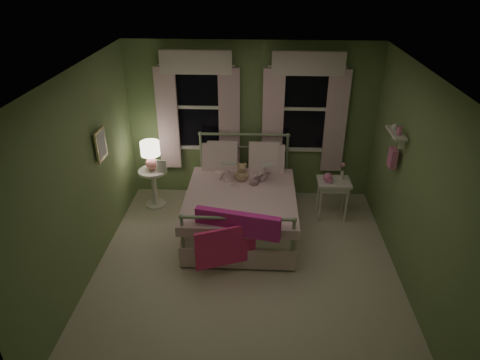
# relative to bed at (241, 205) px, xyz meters

# --- Properties ---
(room_shell) EXTENTS (4.20, 4.20, 4.20)m
(room_shell) POSITION_rel_bed_xyz_m (0.11, -0.99, 0.92)
(room_shell) COLOR beige
(room_shell) RESTS_ON ground
(bed) EXTENTS (1.58, 2.04, 1.18)m
(bed) POSITION_rel_bed_xyz_m (0.00, 0.00, 0.00)
(bed) COLOR white
(bed) RESTS_ON ground
(pink_throw) EXTENTS (1.10, 0.46, 0.71)m
(pink_throw) POSITION_rel_bed_xyz_m (-0.00, -1.03, 0.23)
(pink_throw) COLOR #DB2B9F
(pink_throw) RESTS_ON bed
(child_left) EXTENTS (0.34, 0.29, 0.79)m
(child_left) POSITION_rel_bed_xyz_m (-0.28, 0.42, 0.58)
(child_left) COLOR #F7D1DD
(child_left) RESTS_ON bed
(child_right) EXTENTS (0.41, 0.38, 0.70)m
(child_right) POSITION_rel_bed_xyz_m (0.28, 0.42, 0.53)
(child_right) COLOR #F7D1DD
(child_right) RESTS_ON bed
(book_left) EXTENTS (0.22, 0.16, 0.26)m
(book_left) POSITION_rel_bed_xyz_m (-0.28, 0.17, 0.58)
(book_left) COLOR beige
(book_left) RESTS_ON child_left
(book_right) EXTENTS (0.22, 0.17, 0.26)m
(book_right) POSITION_rel_bed_xyz_m (0.28, 0.17, 0.54)
(book_right) COLOR beige
(book_right) RESTS_ON child_right
(teddy_bear) EXTENTS (0.23, 0.19, 0.31)m
(teddy_bear) POSITION_rel_bed_xyz_m (-0.00, 0.26, 0.41)
(teddy_bear) COLOR tan
(teddy_bear) RESTS_ON bed
(nightstand_left) EXTENTS (0.46, 0.46, 0.65)m
(nightstand_left) POSITION_rel_bed_xyz_m (-1.46, 0.59, 0.03)
(nightstand_left) COLOR white
(nightstand_left) RESTS_ON ground
(table_lamp) EXTENTS (0.30, 0.30, 0.47)m
(table_lamp) POSITION_rel_bed_xyz_m (-1.46, 0.59, 0.57)
(table_lamp) COLOR #DA8082
(table_lamp) RESTS_ON nightstand_left
(book_nightstand) EXTENTS (0.20, 0.25, 0.02)m
(book_nightstand) POSITION_rel_bed_xyz_m (-1.36, 0.51, 0.27)
(book_nightstand) COLOR beige
(book_nightstand) RESTS_ON nightstand_left
(nightstand_right) EXTENTS (0.50, 0.40, 0.64)m
(nightstand_right) POSITION_rel_bed_xyz_m (1.41, 0.36, 0.17)
(nightstand_right) COLOR white
(nightstand_right) RESTS_ON ground
(pink_toy) EXTENTS (0.14, 0.20, 0.14)m
(pink_toy) POSITION_rel_bed_xyz_m (1.31, 0.36, 0.32)
(pink_toy) COLOR pink
(pink_toy) RESTS_ON nightstand_right
(bud_vase) EXTENTS (0.06, 0.06, 0.28)m
(bud_vase) POSITION_rel_bed_xyz_m (1.53, 0.41, 0.41)
(bud_vase) COLOR white
(bud_vase) RESTS_ON nightstand_right
(window_left) EXTENTS (1.34, 0.13, 1.96)m
(window_left) POSITION_rel_bed_xyz_m (-0.74, 1.04, 1.24)
(window_left) COLOR black
(window_left) RESTS_ON room_shell
(window_right) EXTENTS (1.34, 0.13, 1.96)m
(window_right) POSITION_rel_bed_xyz_m (0.96, 1.04, 1.24)
(window_right) COLOR black
(window_right) RESTS_ON room_shell
(wall_shelf) EXTENTS (0.15, 0.50, 0.60)m
(wall_shelf) POSITION_rel_bed_xyz_m (2.01, -0.29, 1.14)
(wall_shelf) COLOR white
(wall_shelf) RESTS_ON room_shell
(framed_picture) EXTENTS (0.03, 0.32, 0.42)m
(framed_picture) POSITION_rel_bed_xyz_m (-1.84, -0.39, 1.12)
(framed_picture) COLOR beige
(framed_picture) RESTS_ON room_shell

